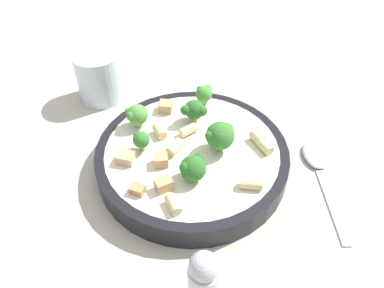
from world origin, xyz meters
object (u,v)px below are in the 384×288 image
at_px(chicken_chunk_3, 126,157).
at_px(chicken_chunk_4, 164,184).
at_px(chicken_chunk_0, 166,107).
at_px(rigatoni_5, 190,130).
at_px(broccoli_floret_4, 204,94).
at_px(rigatoni_6, 173,204).
at_px(broccoli_floret_2, 220,135).
at_px(rigatoni_3, 265,147).
at_px(chicken_chunk_2, 137,190).
at_px(drinking_glass, 100,79).
at_px(broccoli_floret_5, 136,115).
at_px(rigatoni_0, 257,136).
at_px(rigatoni_2, 175,149).
at_px(rigatoni_1, 160,131).
at_px(broccoli_floret_0, 141,140).
at_px(pasta_bowl, 192,157).
at_px(chicken_chunk_1, 161,160).
at_px(broccoli_floret_3, 193,168).
at_px(broccoli_floret_1, 195,110).
at_px(pepper_shaker, 203,281).
at_px(rigatoni_4, 251,184).
at_px(spoon, 319,167).

relative_size(chicken_chunk_3, chicken_chunk_4, 1.07).
bearing_deg(chicken_chunk_0, rigatoni_5, -154.90).
bearing_deg(broccoli_floret_4, rigatoni_6, 158.93).
relative_size(broccoli_floret_2, rigatoni_5, 1.78).
height_order(broccoli_floret_4, rigatoni_3, broccoli_floret_4).
distance_m(broccoli_floret_4, chicken_chunk_3, 0.17).
height_order(chicken_chunk_2, drinking_glass, drinking_glass).
relative_size(broccoli_floret_5, rigatoni_3, 1.61).
distance_m(chicken_chunk_2, chicken_chunk_3, 0.06).
bearing_deg(chicken_chunk_2, rigatoni_0, -69.18).
bearing_deg(chicken_chunk_3, rigatoni_2, -86.55).
bearing_deg(drinking_glass, rigatoni_1, -151.20).
distance_m(broccoli_floret_0, broccoli_floret_5, 0.05).
distance_m(broccoli_floret_4, broccoli_floret_5, 0.12).
distance_m(pasta_bowl, chicken_chunk_2, 0.11).
bearing_deg(chicken_chunk_0, rigatoni_6, 175.80).
bearing_deg(chicken_chunk_0, chicken_chunk_3, 146.13).
height_order(chicken_chunk_1, chicken_chunk_2, chicken_chunk_1).
bearing_deg(chicken_chunk_4, broccoli_floret_3, -74.05).
bearing_deg(broccoli_floret_1, pasta_bowl, 166.47).
bearing_deg(rigatoni_5, rigatoni_1, 84.95).
bearing_deg(chicken_chunk_1, chicken_chunk_2, 141.00).
height_order(broccoli_floret_3, pepper_shaker, pepper_shaker).
relative_size(rigatoni_4, rigatoni_5, 1.07).
relative_size(broccoli_floret_0, broccoli_floret_3, 0.87).
height_order(rigatoni_1, drinking_glass, drinking_glass).
bearing_deg(chicken_chunk_1, broccoli_floret_1, -36.71).
height_order(rigatoni_2, drinking_glass, drinking_glass).
xyz_separation_m(broccoli_floret_0, chicken_chunk_3, (-0.02, 0.02, -0.01)).
distance_m(broccoli_floret_5, rigatoni_0, 0.18).
distance_m(pepper_shaker, spoon, 0.26).
bearing_deg(rigatoni_0, pasta_bowl, 91.43).
xyz_separation_m(pasta_bowl, drinking_glass, (0.20, 0.13, 0.02)).
height_order(broccoli_floret_0, rigatoni_2, broccoli_floret_0).
height_order(broccoli_floret_1, rigatoni_0, broccoli_floret_1).
distance_m(broccoli_floret_3, rigatoni_3, 0.11).
height_order(rigatoni_1, chicken_chunk_0, chicken_chunk_0).
distance_m(broccoli_floret_2, chicken_chunk_1, 0.09).
bearing_deg(broccoli_floret_4, pasta_bowl, 160.12).
bearing_deg(broccoli_floret_4, rigatoni_3, -153.18).
xyz_separation_m(chicken_chunk_1, chicken_chunk_3, (0.01, 0.05, -0.00)).
distance_m(rigatoni_0, rigatoni_2, 0.12).
relative_size(rigatoni_6, chicken_chunk_0, 1.27).
height_order(pasta_bowl, rigatoni_2, rigatoni_2).
height_order(rigatoni_3, chicken_chunk_2, rigatoni_3).
distance_m(broccoli_floret_1, chicken_chunk_2, 0.16).
bearing_deg(rigatoni_2, rigatoni_6, 170.83).
xyz_separation_m(rigatoni_1, chicken_chunk_1, (-0.06, 0.00, 0.00)).
xyz_separation_m(broccoli_floret_0, drinking_glass, (0.19, 0.06, -0.02)).
relative_size(rigatoni_5, drinking_glass, 0.30).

